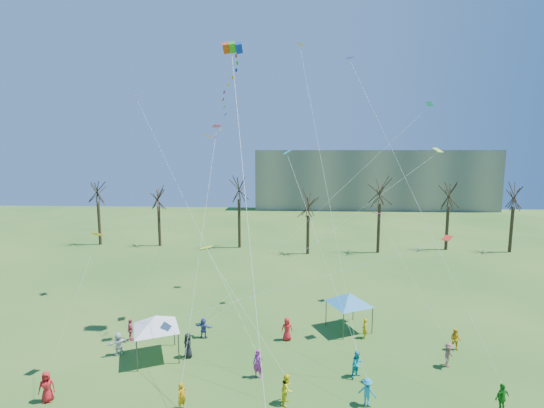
# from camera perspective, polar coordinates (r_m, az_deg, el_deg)

# --- Properties ---
(distant_building) EXTENTS (60.00, 14.00, 15.00)m
(distant_building) POSITION_cam_1_polar(r_m,az_deg,el_deg) (102.91, 14.76, 3.65)
(distant_building) COLOR gray
(distant_building) RESTS_ON ground
(bare_tree_row) EXTENTS (67.39, 9.25, 11.53)m
(bare_tree_row) POSITION_cam_1_polar(r_m,az_deg,el_deg) (55.70, 4.46, 0.76)
(bare_tree_row) COLOR black
(bare_tree_row) RESTS_ON ground
(big_box_kite) EXTENTS (2.66, 7.94, 24.33)m
(big_box_kite) POSITION_cam_1_polar(r_m,az_deg,el_deg) (29.03, -6.30, 15.59)
(big_box_kite) COLOR red
(big_box_kite) RESTS_ON ground
(canopy_tent_white) EXTENTS (3.75, 3.75, 3.07)m
(canopy_tent_white) POSITION_cam_1_polar(r_m,az_deg,el_deg) (28.53, -17.08, -16.62)
(canopy_tent_white) COLOR #3F3F44
(canopy_tent_white) RESTS_ON ground
(canopy_tent_blue) EXTENTS (3.71, 3.71, 3.06)m
(canopy_tent_blue) POSITION_cam_1_polar(r_m,az_deg,el_deg) (31.93, 11.54, -13.78)
(canopy_tent_blue) COLOR #3F3F44
(canopy_tent_blue) RESTS_ON ground
(festival_crowd) EXTENTS (26.86, 9.49, 1.84)m
(festival_crowd) POSITION_cam_1_polar(r_m,az_deg,el_deg) (27.08, -0.01, -21.83)
(festival_crowd) COLOR red
(festival_crowd) RESTS_ON ground
(small_kites_aloft) EXTENTS (28.50, 18.93, 33.81)m
(small_kites_aloft) POSITION_cam_1_polar(r_m,az_deg,el_deg) (29.81, 1.75, 6.32)
(small_kites_aloft) COLOR #F69C0C
(small_kites_aloft) RESTS_ON ground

